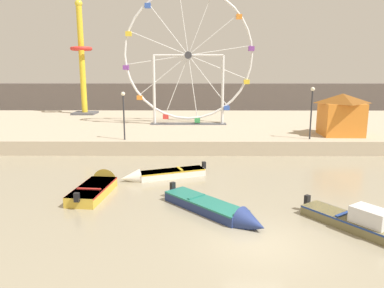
# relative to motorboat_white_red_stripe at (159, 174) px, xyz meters

# --- Properties ---
(ground_plane) EXTENTS (240.00, 240.00, 0.00)m
(ground_plane) POSITION_rel_motorboat_white_red_stripe_xyz_m (4.68, -8.55, -0.25)
(ground_plane) COLOR gray
(quay_promenade) EXTENTS (110.00, 22.32, 1.13)m
(quay_promenade) POSITION_rel_motorboat_white_red_stripe_xyz_m (4.68, 17.18, 0.32)
(quay_promenade) COLOR #B7A88E
(quay_promenade) RESTS_ON ground_plane
(distant_town_skyline) EXTENTS (140.00, 3.00, 4.40)m
(distant_town_skyline) POSITION_rel_motorboat_white_red_stripe_xyz_m (4.68, 39.95, 1.95)
(distant_town_skyline) COLOR #564C47
(distant_town_skyline) RESTS_ON ground_plane
(motorboat_white_red_stripe) EXTENTS (5.30, 2.84, 1.05)m
(motorboat_white_red_stripe) POSITION_rel_motorboat_white_red_stripe_xyz_m (0.00, 0.00, 0.00)
(motorboat_white_red_stripe) COLOR silver
(motorboat_white_red_stripe) RESTS_ON ground_plane
(motorboat_olive_wood) EXTENTS (4.44, 5.62, 1.44)m
(motorboat_olive_wood) POSITION_rel_motorboat_white_red_stripe_xyz_m (9.54, -8.08, 0.08)
(motorboat_olive_wood) COLOR olive
(motorboat_olive_wood) RESTS_ON ground_plane
(motorboat_navy_blue) EXTENTS (4.81, 5.10, 1.15)m
(motorboat_navy_blue) POSITION_rel_motorboat_white_red_stripe_xyz_m (3.31, -5.90, 0.02)
(motorboat_navy_blue) COLOR navy
(motorboat_navy_blue) RESTS_ON ground_plane
(motorboat_mustard_yellow) EXTENTS (1.94, 5.04, 1.42)m
(motorboat_mustard_yellow) POSITION_rel_motorboat_white_red_stripe_xyz_m (-3.14, -2.37, 0.03)
(motorboat_mustard_yellow) COLOR gold
(motorboat_mustard_yellow) RESTS_ON ground_plane
(ferris_wheel_white_frame) EXTENTS (13.01, 1.20, 13.31)m
(ferris_wheel_white_frame) POSITION_rel_motorboat_white_red_stripe_xyz_m (1.55, 15.42, 7.57)
(ferris_wheel_white_frame) COLOR silver
(ferris_wheel_white_frame) RESTS_ON quay_promenade
(drop_tower_yellow_tower) EXTENTS (2.80, 2.80, 13.70)m
(drop_tower_yellow_tower) POSITION_rel_motorboat_white_red_stripe_xyz_m (-11.68, 24.17, 7.16)
(drop_tower_yellow_tower) COLOR gold
(drop_tower_yellow_tower) RESTS_ON quay_promenade
(carnival_booth_orange_canopy) EXTENTS (3.63, 3.32, 3.53)m
(carnival_booth_orange_canopy) POSITION_rel_motorboat_white_red_stripe_xyz_m (14.58, 9.01, 2.72)
(carnival_booth_orange_canopy) COLOR orange
(carnival_booth_orange_canopy) RESTS_ON quay_promenade
(promenade_lamp_near) EXTENTS (0.32, 0.32, 3.79)m
(promenade_lamp_near) POSITION_rel_motorboat_white_red_stripe_xyz_m (-3.39, 6.86, 3.37)
(promenade_lamp_near) COLOR #2D2D33
(promenade_lamp_near) RESTS_ON quay_promenade
(promenade_lamp_far) EXTENTS (0.32, 0.32, 4.15)m
(promenade_lamp_far) POSITION_rel_motorboat_white_red_stripe_xyz_m (11.45, 7.21, 3.57)
(promenade_lamp_far) COLOR #2D2D33
(promenade_lamp_far) RESTS_ON quay_promenade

